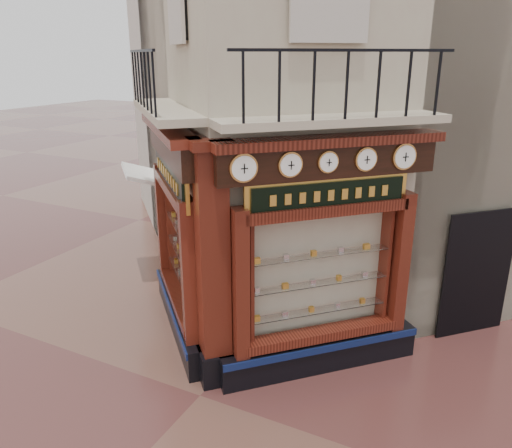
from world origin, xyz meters
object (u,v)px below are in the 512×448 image
Objects in this scene: clock_b at (290,165)px; clock_d at (366,159)px; corner_pilaster at (213,271)px; clock_a at (244,168)px; clock_c at (328,162)px; awning at (153,277)px; clock_e at (404,157)px; signboard_left at (170,174)px; signboard_right at (329,194)px.

clock_d is (0.86, 0.86, 0.00)m from clock_b.
corner_pilaster is 10.96× the size of clock_d.
clock_b is (0.49, 0.49, 0.00)m from clock_a.
clock_a reaches higher than clock_c.
clock_c is (0.42, 0.42, 0.00)m from clock_b.
clock_c is at bearing 0.00° from clock_a.
awning is at bearing 108.15° from clock_b.
clock_e is (1.32, 1.32, 0.00)m from clock_b.
clock_d is at bearing -0.00° from clock_b.
clock_c is 0.21× the size of awning.
clock_e is at bearing -0.00° from clock_b.
clock_b reaches higher than clock_c.
awning is (-5.81, 0.94, -3.62)m from clock_e.
signboard_left is (-2.03, 1.05, -0.52)m from clock_a.
clock_a is at bearing -180.00° from clock_b.
awning is at bearing 100.37° from clock_a.
signboard_right is (-0.92, -0.76, -0.52)m from clock_e.
clock_a is 0.99× the size of clock_e.
clock_a is 0.69m from clock_b.
awning is (-4.48, 2.27, -3.62)m from clock_b.
corner_pilaster is 2.12m from signboard_right.
clock_c reaches higher than signboard_left.
clock_e is at bearing -144.23° from awning.
signboard_left is (-2.52, 0.56, -0.52)m from clock_b.
clock_c is 0.17× the size of signboard_right.
clock_b reaches higher than awning.
corner_pilaster is at bearing 169.75° from signboard_right.
clock_a is at bearing -169.63° from awning.
clock_d is 6.60m from awning.
signboard_left reaches higher than awning.
corner_pilaster is at bearing 169.37° from clock_d.
clock_c is 6.37m from awning.
signboard_left is at bearing 135.00° from signboard_right.
signboard_right is (0.41, 0.56, -0.52)m from clock_b.
clock_d is 0.16× the size of signboard_left.
signboard_left is at bearing -175.96° from awning.
awning is at bearing 120.17° from clock_d.
signboard_left is (-2.93, 0.15, -0.52)m from clock_c.
signboard_right is (2.92, 0.00, 0.00)m from signboard_left.
signboard_right is at bearing -135.00° from signboard_left.
clock_e is 1.30m from signboard_right.
clock_e is 0.26× the size of awning.
clock_a reaches higher than awning.
clock_d reaches higher than signboard_right.
clock_b is at bearing -21.84° from corner_pilaster.
clock_e is at bearing 0.00° from clock_a.
clock_e reaches higher than clock_a.
clock_d is 0.75m from signboard_right.
corner_pilaster reaches higher than clock_a.
clock_b is at bearing 180.00° from clock_e.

